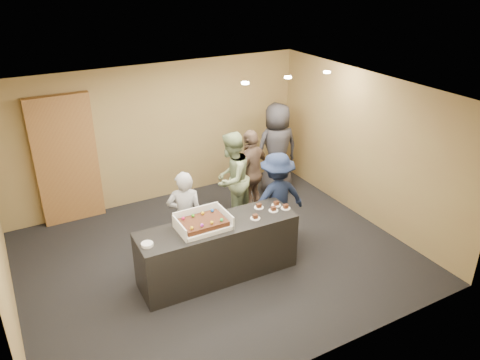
{
  "coord_description": "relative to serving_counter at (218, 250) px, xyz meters",
  "views": [
    {
      "loc": [
        -2.75,
        -5.76,
        4.41
      ],
      "look_at": [
        0.43,
        0.0,
        1.29
      ],
      "focal_mm": 35.0,
      "sensor_mm": 36.0,
      "label": 1
    }
  ],
  "objects": [
    {
      "name": "room",
      "position": [
        0.19,
        0.43,
        0.9
      ],
      "size": [
        6.04,
        6.0,
        2.7
      ],
      "color": "black",
      "rests_on": "ground"
    },
    {
      "name": "serving_counter",
      "position": [
        0.0,
        0.0,
        0.0
      ],
      "size": [
        2.42,
        0.76,
        0.9
      ],
      "primitive_type": "cube",
      "rotation": [
        0.0,
        0.0,
        -0.02
      ],
      "color": "black",
      "rests_on": "floor"
    },
    {
      "name": "storage_cabinet",
      "position": [
        -1.57,
        2.84,
        0.73
      ],
      "size": [
        1.07,
        0.15,
        2.36
      ],
      "primitive_type": "cube",
      "color": "brown",
      "rests_on": "floor"
    },
    {
      "name": "cake_box",
      "position": [
        -0.22,
        0.03,
        0.5
      ],
      "size": [
        0.75,
        0.52,
        0.22
      ],
      "color": "white",
      "rests_on": "serving_counter"
    },
    {
      "name": "sheet_cake",
      "position": [
        -0.22,
        0.0,
        0.55
      ],
      "size": [
        0.64,
        0.44,
        0.12
      ],
      "color": "#3B1A0D",
      "rests_on": "cake_box"
    },
    {
      "name": "plate_stack",
      "position": [
        -1.08,
        -0.05,
        0.47
      ],
      "size": [
        0.17,
        0.17,
        0.04
      ],
      "primitive_type": "cylinder",
      "color": "white",
      "rests_on": "serving_counter"
    },
    {
      "name": "slice_a",
      "position": [
        0.57,
        -0.13,
        0.47
      ],
      "size": [
        0.15,
        0.15,
        0.07
      ],
      "color": "white",
      "rests_on": "serving_counter"
    },
    {
      "name": "slice_b",
      "position": [
        0.79,
        0.14,
        0.47
      ],
      "size": [
        0.15,
        0.15,
        0.07
      ],
      "color": "white",
      "rests_on": "serving_counter"
    },
    {
      "name": "slice_c",
      "position": [
        0.94,
        -0.05,
        0.47
      ],
      "size": [
        0.15,
        0.15,
        0.07
      ],
      "color": "white",
      "rests_on": "serving_counter"
    },
    {
      "name": "slice_d",
      "position": [
        1.07,
        0.07,
        0.47
      ],
      "size": [
        0.15,
        0.15,
        0.07
      ],
      "color": "white",
      "rests_on": "serving_counter"
    },
    {
      "name": "slice_e",
      "position": [
        1.14,
        -0.08,
        0.47
      ],
      "size": [
        0.15,
        0.15,
        0.07
      ],
      "color": "white",
      "rests_on": "serving_counter"
    },
    {
      "name": "person_server_grey",
      "position": [
        -0.24,
        0.66,
        0.31
      ],
      "size": [
        0.65,
        0.54,
        1.53
      ],
      "primitive_type": "imported",
      "rotation": [
        0.0,
        0.0,
        2.77
      ],
      "color": "#A3A4A9",
      "rests_on": "floor"
    },
    {
      "name": "person_sage_man",
      "position": [
        0.94,
        1.34,
        0.41
      ],
      "size": [
        1.07,
        1.03,
        1.73
      ],
      "primitive_type": "imported",
      "rotation": [
        0.0,
        0.0,
        3.78
      ],
      "color": "gray",
      "rests_on": "floor"
    },
    {
      "name": "person_navy_man",
      "position": [
        1.33,
        0.45,
        0.34
      ],
      "size": [
        1.07,
        0.68,
        1.59
      ],
      "primitive_type": "imported",
      "rotation": [
        0.0,
        0.0,
        3.05
      ],
      "color": "#131D39",
      "rests_on": "floor"
    },
    {
      "name": "person_brown_extra",
      "position": [
        1.42,
        1.45,
        0.39
      ],
      "size": [
        1.06,
        0.79,
        1.67
      ],
      "primitive_type": "imported",
      "rotation": [
        0.0,
        0.0,
        3.59
      ],
      "color": "brown",
      "rests_on": "floor"
    },
    {
      "name": "person_dark_suit",
      "position": [
        2.33,
        2.0,
        0.5
      ],
      "size": [
        0.97,
        0.68,
        1.89
      ],
      "primitive_type": "imported",
      "rotation": [
        0.0,
        0.0,
        3.05
      ],
      "color": "#2B2B30",
      "rests_on": "floor"
    },
    {
      "name": "ceiling_spotlights",
      "position": [
        1.79,
        0.93,
        2.22
      ],
      "size": [
        1.72,
        0.12,
        0.03
      ],
      "color": "#FFEAC6",
      "rests_on": "ceiling"
    }
  ]
}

